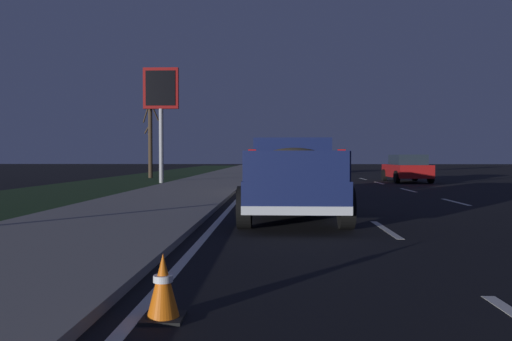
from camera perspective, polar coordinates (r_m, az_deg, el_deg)
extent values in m
plane|color=black|center=(28.58, 10.01, -1.32)|extent=(144.00, 144.00, 0.00)
cube|color=gray|center=(28.52, -4.99, -1.19)|extent=(108.00, 4.00, 0.12)
cube|color=#1E3819|center=(29.57, -14.65, -1.25)|extent=(108.00, 6.00, 0.01)
cube|color=silver|center=(17.11, 21.49, -3.30)|extent=(2.40, 0.14, 0.01)
cube|color=silver|center=(22.52, 16.71, -2.12)|extent=(2.40, 0.14, 0.01)
cube|color=silver|center=(28.33, 13.67, -1.36)|extent=(2.40, 0.14, 0.01)
cube|color=silver|center=(33.32, 11.92, -0.92)|extent=(2.40, 0.14, 0.01)
cube|color=silver|center=(39.97, 10.28, -0.51)|extent=(2.40, 0.14, 0.01)
cube|color=silver|center=(45.37, 9.31, -0.26)|extent=(2.40, 0.14, 0.01)
cube|color=silver|center=(52.09, 8.38, -0.03)|extent=(2.40, 0.14, 0.01)
cube|color=silver|center=(58.19, 7.72, 0.14)|extent=(2.40, 0.14, 0.01)
cube|color=silver|center=(63.34, 7.27, 0.25)|extent=(2.40, 0.14, 0.01)
cube|color=silver|center=(69.46, 6.81, 0.36)|extent=(2.40, 0.14, 0.01)
cube|color=silver|center=(74.78, 6.48, 0.45)|extent=(2.40, 0.14, 0.01)
cube|color=silver|center=(80.20, 6.19, 0.52)|extent=(2.40, 0.14, 0.01)
cube|color=silver|center=(10.28, 14.35, -6.41)|extent=(2.40, 0.14, 0.01)
cube|color=silver|center=(16.82, 9.53, -3.30)|extent=(2.40, 0.14, 0.01)
cube|color=silver|center=(23.47, 7.43, -1.92)|extent=(2.40, 0.14, 0.01)
cube|color=silver|center=(29.16, 6.39, -1.25)|extent=(2.40, 0.14, 0.01)
cube|color=silver|center=(35.97, 5.58, -0.72)|extent=(2.40, 0.14, 0.01)
cube|color=silver|center=(42.25, 5.07, -0.38)|extent=(2.40, 0.14, 0.01)
cube|color=silver|center=(47.25, 4.76, -0.18)|extent=(2.40, 0.14, 0.01)
cube|color=silver|center=(53.68, 4.45, 0.03)|extent=(2.40, 0.14, 0.01)
cube|color=silver|center=(59.81, 4.21, 0.18)|extent=(2.40, 0.14, 0.01)
cube|color=silver|center=(66.31, 4.01, 0.32)|extent=(2.40, 0.14, 0.01)
cube|color=silver|center=(72.39, 3.85, 0.42)|extent=(2.40, 0.14, 0.01)
cube|color=silver|center=(78.87, 3.71, 0.51)|extent=(2.40, 0.14, 0.01)
cube|color=silver|center=(28.33, -0.37, -1.32)|extent=(108.00, 0.14, 0.01)
cube|color=#141E4C|center=(11.80, 4.14, -2.09)|extent=(5.42, 2.04, 0.60)
cube|color=#141E4C|center=(12.97, 4.00, 1.55)|extent=(2.17, 1.86, 0.90)
cube|color=#1E2833|center=(11.92, 4.13, 1.79)|extent=(0.05, 1.44, 0.50)
cube|color=#141E4C|center=(10.72, -0.73, 0.65)|extent=(3.02, 0.10, 0.56)
cube|color=#141E4C|center=(10.77, 9.30, 0.64)|extent=(3.02, 0.10, 0.56)
cube|color=#141E4C|center=(9.12, 4.59, 0.49)|extent=(0.10, 1.88, 0.56)
cube|color=silver|center=(9.17, 4.58, -4.51)|extent=(0.14, 2.00, 0.16)
cube|color=red|center=(9.14, -0.43, 1.75)|extent=(0.06, 0.14, 0.20)
cube|color=red|center=(9.19, 9.58, 1.73)|extent=(0.06, 0.14, 0.20)
ellipsoid|color=#4C422D|center=(10.70, 4.30, 0.86)|extent=(2.60, 1.54, 0.64)
sphere|color=silver|center=(11.20, 2.38, 0.18)|extent=(0.40, 0.40, 0.40)
sphere|color=beige|center=(10.12, 6.09, -0.09)|extent=(0.34, 0.34, 0.34)
cylinder|color=black|center=(13.61, -0.28, -2.66)|extent=(0.84, 0.28, 0.84)
cylinder|color=black|center=(13.66, 8.14, -2.66)|extent=(0.84, 0.28, 0.84)
cylinder|color=black|center=(10.07, -1.31, -4.14)|extent=(0.84, 0.28, 0.84)
cylinder|color=black|center=(10.13, 10.08, -4.13)|extent=(0.84, 0.28, 0.84)
cube|color=black|center=(41.51, 3.02, 0.45)|extent=(4.43, 1.87, 0.70)
cube|color=#1E2833|center=(41.25, 3.03, 1.32)|extent=(2.49, 1.62, 0.56)
cylinder|color=black|center=(43.02, 1.82, 0.11)|extent=(0.68, 0.22, 0.68)
cylinder|color=black|center=(43.02, 4.22, 0.10)|extent=(0.68, 0.22, 0.68)
cylinder|color=black|center=(40.03, 1.74, 0.00)|extent=(0.68, 0.22, 0.68)
cylinder|color=black|center=(40.03, 4.31, 0.00)|extent=(0.68, 0.22, 0.68)
cube|color=red|center=(39.36, 3.03, 0.47)|extent=(0.10, 1.51, 0.10)
cube|color=silver|center=(18.78, 3.75, -0.86)|extent=(4.44, 1.90, 0.70)
cube|color=#1E2833|center=(18.51, 3.76, 1.05)|extent=(2.50, 1.64, 0.56)
cylinder|color=black|center=(20.30, 1.19, -1.50)|extent=(0.68, 0.22, 0.68)
cylinder|color=black|center=(20.31, 6.27, -1.51)|extent=(0.68, 0.22, 0.68)
cylinder|color=black|center=(17.32, 0.80, -2.02)|extent=(0.68, 0.22, 0.68)
cylinder|color=black|center=(17.33, 6.76, -2.03)|extent=(0.68, 0.22, 0.68)
cube|color=red|center=(16.63, 3.80, -1.00)|extent=(0.11, 1.51, 0.10)
cube|color=maroon|center=(29.75, 16.52, -0.04)|extent=(4.41, 1.84, 0.70)
cube|color=#1E2833|center=(29.50, 16.66, 1.17)|extent=(2.48, 1.60, 0.56)
cylinder|color=black|center=(31.00, 14.20, -0.50)|extent=(0.68, 0.22, 0.68)
cylinder|color=black|center=(31.44, 17.41, -0.49)|extent=(0.68, 0.22, 0.68)
cylinder|color=black|center=(28.09, 15.53, -0.71)|extent=(0.68, 0.22, 0.68)
cylinder|color=black|center=(28.57, 19.03, -0.70)|extent=(0.68, 0.22, 0.68)
cube|color=red|center=(27.68, 17.66, -0.06)|extent=(0.09, 1.51, 0.10)
cylinder|color=#99999E|center=(27.93, -10.61, 4.98)|extent=(0.24, 0.24, 6.21)
cube|color=maroon|center=(28.12, -10.63, 9.06)|extent=(0.24, 1.90, 2.20)
cube|color=black|center=(27.99, -10.69, 9.09)|extent=(0.04, 1.60, 1.87)
cylinder|color=#423323|center=(34.85, -11.78, 3.13)|extent=(0.28, 0.28, 4.81)
cylinder|color=#423323|center=(35.43, -11.36, 6.60)|extent=(1.09, 0.42, 1.32)
cylinder|color=#423323|center=(35.30, -12.05, 4.66)|extent=(0.75, 0.66, 0.74)
cylinder|color=#423323|center=(35.35, -11.88, 5.23)|extent=(0.93, 0.43, 1.62)
cylinder|color=#423323|center=(34.57, -12.16, 6.51)|extent=(0.96, 0.34, 1.59)
cube|color=black|center=(4.66, -10.38, -15.97)|extent=(0.36, 0.36, 0.03)
cone|color=orange|center=(4.58, -10.39, -12.51)|extent=(0.28, 0.28, 0.55)
cylinder|color=white|center=(4.57, -10.40, -11.85)|extent=(0.17, 0.17, 0.06)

